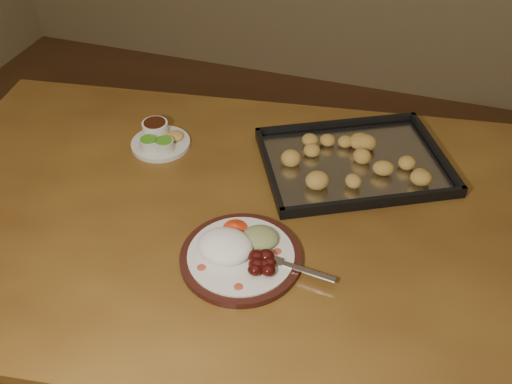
% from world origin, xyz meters
% --- Properties ---
extents(dining_table, '(1.61, 1.10, 0.75)m').
position_xyz_m(dining_table, '(-0.02, 0.10, 0.65)').
color(dining_table, brown).
rests_on(dining_table, ground).
extents(dinner_plate, '(0.31, 0.24, 0.06)m').
position_xyz_m(dinner_plate, '(0.01, -0.03, 0.77)').
color(dinner_plate, black).
rests_on(dinner_plate, dining_table).
extents(condiment_saucer, '(0.15, 0.15, 0.05)m').
position_xyz_m(condiment_saucer, '(-0.31, 0.27, 0.77)').
color(condiment_saucer, silver).
rests_on(condiment_saucer, dining_table).
extents(baking_tray, '(0.51, 0.47, 0.04)m').
position_xyz_m(baking_tray, '(0.17, 0.33, 0.76)').
color(baking_tray, black).
rests_on(baking_tray, dining_table).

